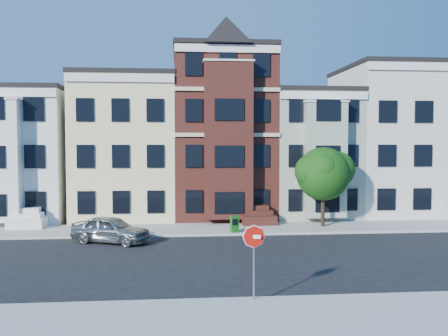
{
  "coord_description": "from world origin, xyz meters",
  "views": [
    {
      "loc": [
        -3.27,
        -22.91,
        5.53
      ],
      "look_at": [
        -0.95,
        2.37,
        4.2
      ],
      "focal_mm": 40.0,
      "sensor_mm": 36.0,
      "label": 1
    }
  ],
  "objects": [
    {
      "name": "ground",
      "position": [
        0.0,
        0.0,
        0.0
      ],
      "size": [
        120.0,
        120.0,
        0.0
      ],
      "primitive_type": "plane",
      "color": "black"
    },
    {
      "name": "house_cream",
      "position": [
        13.5,
        14.5,
        5.5
      ],
      "size": [
        8.0,
        9.0,
        11.0
      ],
      "primitive_type": "cube",
      "color": "silver",
      "rests_on": "ground"
    },
    {
      "name": "near_sidewalk",
      "position": [
        0.0,
        -8.0,
        0.07
      ],
      "size": [
        60.0,
        4.0,
        0.15
      ],
      "primitive_type": "cube",
      "color": "#9E9B93",
      "rests_on": "ground"
    },
    {
      "name": "house_brown",
      "position": [
        0.0,
        14.5,
        6.0
      ],
      "size": [
        7.0,
        9.0,
        12.0
      ],
      "primitive_type": "cube",
      "color": "#3C1812",
      "rests_on": "ground"
    },
    {
      "name": "house_green",
      "position": [
        6.5,
        14.5,
        4.5
      ],
      "size": [
        6.0,
        9.0,
        9.0
      ],
      "primitive_type": "cube",
      "color": "#98A48E",
      "rests_on": "ground"
    },
    {
      "name": "parked_car",
      "position": [
        -6.98,
        4.62,
        0.74
      ],
      "size": [
        4.7,
        3.38,
        1.49
      ],
      "primitive_type": "imported",
      "rotation": [
        0.0,
        0.0,
        1.15
      ],
      "color": "gray",
      "rests_on": "ground"
    },
    {
      "name": "far_sidewalk",
      "position": [
        0.0,
        8.0,
        0.07
      ],
      "size": [
        60.0,
        4.0,
        0.15
      ],
      "primitive_type": "cube",
      "color": "#9E9B93",
      "rests_on": "ground"
    },
    {
      "name": "stop_sign",
      "position": [
        -0.72,
        -6.3,
        1.6
      ],
      "size": [
        0.79,
        0.37,
        2.89
      ],
      "primitive_type": null,
      "rotation": [
        0.0,
        0.0,
        -0.34
      ],
      "color": "#B3100A",
      "rests_on": "near_sidewalk"
    },
    {
      "name": "newspaper_box",
      "position": [
        0.05,
        6.35,
        0.65
      ],
      "size": [
        0.52,
        0.48,
        1.01
      ],
      "primitive_type": "cube",
      "rotation": [
        0.0,
        0.0,
        0.2
      ],
      "color": "#185C18",
      "rests_on": "far_sidewalk"
    },
    {
      "name": "house_yellow",
      "position": [
        -7.0,
        14.5,
        5.0
      ],
      "size": [
        7.0,
        9.0,
        10.0
      ],
      "primitive_type": "cube",
      "color": "beige",
      "rests_on": "ground"
    },
    {
      "name": "street_tree",
      "position": [
        5.9,
        7.97,
        3.27
      ],
      "size": [
        5.8,
        5.8,
        6.24
      ],
      "primitive_type": null,
      "rotation": [
        0.0,
        0.0,
        -0.08
      ],
      "color": "#1A5112",
      "rests_on": "far_sidewalk"
    },
    {
      "name": "house_white",
      "position": [
        -15.0,
        14.5,
        4.5
      ],
      "size": [
        8.0,
        9.0,
        9.0
      ],
      "primitive_type": "cube",
      "color": "white",
      "rests_on": "ground"
    }
  ]
}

